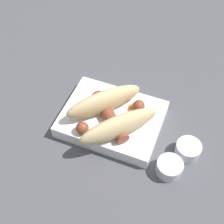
{
  "coord_description": "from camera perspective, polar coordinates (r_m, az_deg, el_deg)",
  "views": [
    {
      "loc": [
        -0.15,
        0.39,
        0.58
      ],
      "look_at": [
        0.0,
        0.0,
        0.04
      ],
      "focal_mm": 50.0,
      "sensor_mm": 36.0,
      "label": 1
    }
  ],
  "objects": [
    {
      "name": "ground_plane",
      "position": [
        0.71,
        -0.0,
        -2.04
      ],
      "size": [
        3.0,
        3.0,
        0.0
      ],
      "primitive_type": "plane",
      "color": "#4C4C51"
    },
    {
      "name": "food_tray",
      "position": [
        0.7,
        -0.0,
        -1.29
      ],
      "size": [
        0.22,
        0.17,
        0.03
      ],
      "color": "white",
      "rests_on": "ground_plane"
    },
    {
      "name": "bread_roll",
      "position": [
        0.65,
        -0.15,
        -0.26
      ],
      "size": [
        0.2,
        0.2,
        0.06
      ],
      "color": "#DBBC84",
      "rests_on": "food_tray"
    },
    {
      "name": "sausage",
      "position": [
        0.67,
        -0.14,
        -0.89
      ],
      "size": [
        0.12,
        0.13,
        0.03
      ],
      "color": "brown",
      "rests_on": "food_tray"
    },
    {
      "name": "pickled_veggies",
      "position": [
        0.69,
        4.76,
        0.12
      ],
      "size": [
        0.05,
        0.07,
        0.0
      ],
      "color": "orange",
      "rests_on": "food_tray"
    },
    {
      "name": "condiment_cup_near",
      "position": [
        0.65,
        10.42,
        -10.03
      ],
      "size": [
        0.05,
        0.05,
        0.03
      ],
      "color": "silver",
      "rests_on": "ground_plane"
    },
    {
      "name": "condiment_cup_far",
      "position": [
        0.68,
        13.68,
        -6.78
      ],
      "size": [
        0.05,
        0.05,
        0.03
      ],
      "color": "silver",
      "rests_on": "ground_plane"
    }
  ]
}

